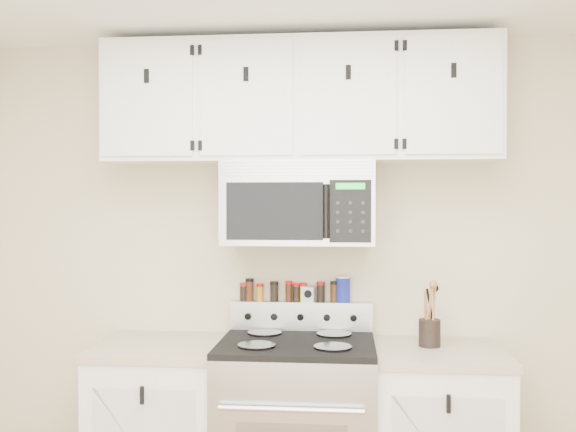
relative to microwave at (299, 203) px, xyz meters
name	(u,v)px	position (x,y,z in m)	size (l,w,h in m)	color
back_wall	(302,273)	(0.00, 0.19, -0.38)	(3.50, 0.01, 2.50)	beige
microwave	(299,203)	(0.00, 0.00, 0.00)	(0.76, 0.44, 0.42)	#9E9EA3
upper_cabinets	(299,102)	(0.00, 0.03, 0.52)	(2.00, 0.35, 0.62)	white
utensil_crock	(430,331)	(0.65, -0.06, -0.63)	(0.11, 0.11, 0.31)	black
kitchen_timer	(308,294)	(0.04, 0.16, -0.49)	(0.07, 0.06, 0.08)	silver
salt_canister	(343,289)	(0.22, 0.16, -0.46)	(0.08, 0.08, 0.14)	#16249B
spice_jar_0	(244,292)	(-0.31, 0.16, -0.48)	(0.04, 0.04, 0.10)	black
spice_jar_1	(250,290)	(-0.28, 0.16, -0.47)	(0.05, 0.05, 0.12)	#462311
spice_jar_2	(260,292)	(-0.22, 0.16, -0.48)	(0.04, 0.04, 0.09)	#BF7F16
spice_jar_3	(274,291)	(-0.15, 0.16, -0.48)	(0.05, 0.05, 0.11)	black
spice_jar_4	(289,291)	(-0.07, 0.16, -0.47)	(0.04, 0.04, 0.11)	#3A1B0E
spice_jar_5	(297,292)	(-0.02, 0.16, -0.48)	(0.04, 0.04, 0.10)	black
spice_jar_6	(303,292)	(0.01, 0.16, -0.48)	(0.04, 0.04, 0.10)	yellow
spice_jar_7	(321,292)	(0.10, 0.16, -0.48)	(0.05, 0.05, 0.11)	black
spice_jar_8	(334,292)	(0.18, 0.16, -0.47)	(0.04, 0.04, 0.11)	#40230F
spice_jar_9	(340,293)	(0.21, 0.16, -0.48)	(0.04, 0.04, 0.10)	gold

